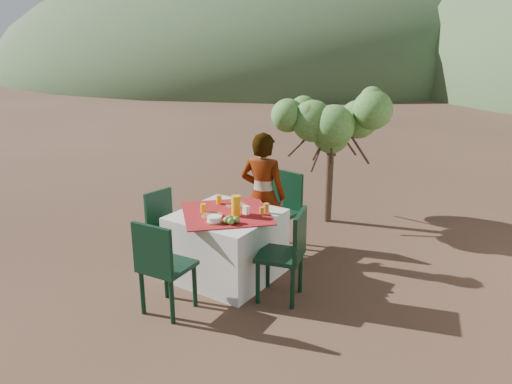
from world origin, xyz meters
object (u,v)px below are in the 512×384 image
(chair_right, at_px, (288,251))
(table, at_px, (227,245))
(chair_near, at_px, (162,264))
(shrub_tree, at_px, (336,130))
(person, at_px, (263,196))
(chair_left, at_px, (165,223))
(juice_pitcher, at_px, (236,206))
(chair_far, at_px, (281,207))

(chair_right, bearing_deg, table, -110.74)
(chair_near, distance_m, shrub_tree, 3.38)
(chair_near, xyz_separation_m, person, (0.07, 1.68, 0.24))
(chair_left, bearing_deg, juice_pitcher, -81.52)
(chair_left, distance_m, chair_right, 1.71)
(chair_far, distance_m, person, 0.40)
(table, bearing_deg, chair_left, -177.53)
(chair_far, bearing_deg, juice_pitcher, -79.50)
(chair_near, bearing_deg, juice_pitcher, -104.98)
(chair_right, bearing_deg, person, -149.92)
(chair_near, height_order, person, person)
(chair_near, relative_size, shrub_tree, 0.56)
(chair_near, bearing_deg, person, -96.46)
(chair_left, xyz_separation_m, person, (0.92, 0.74, 0.30))
(table, bearing_deg, chair_right, -5.03)
(chair_near, bearing_deg, chair_far, -98.07)
(chair_left, bearing_deg, shrub_tree, -18.53)
(chair_far, height_order, person, person)
(chair_far, height_order, juice_pitcher, same)
(chair_far, height_order, shrub_tree, shrub_tree)
(chair_left, relative_size, chair_right, 0.88)
(table, height_order, chair_near, chair_near)
(chair_right, height_order, person, person)
(chair_far, relative_size, chair_right, 1.03)
(table, bearing_deg, person, 87.58)
(table, distance_m, juice_pitcher, 0.52)
(table, distance_m, shrub_tree, 2.49)
(chair_left, bearing_deg, chair_near, -130.68)
(table, relative_size, chair_far, 1.32)
(person, bearing_deg, juice_pitcher, 87.27)
(chair_far, distance_m, juice_pitcher, 1.09)
(table, relative_size, chair_near, 1.35)
(table, bearing_deg, shrub_tree, 84.03)
(chair_far, xyz_separation_m, shrub_tree, (0.14, 1.25, 0.80))
(chair_far, xyz_separation_m, person, (-0.07, -0.33, 0.22))
(chair_near, xyz_separation_m, juice_pitcher, (0.18, 0.97, 0.34))
(chair_far, relative_size, person, 0.64)
(chair_right, distance_m, juice_pitcher, 0.76)
(table, height_order, juice_pitcher, juice_pitcher)
(shrub_tree, xyz_separation_m, juice_pitcher, (-0.09, -2.30, -0.48))
(table, xyz_separation_m, chair_left, (-0.89, -0.04, 0.09))
(chair_far, xyz_separation_m, chair_right, (0.72, -1.10, -0.01))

